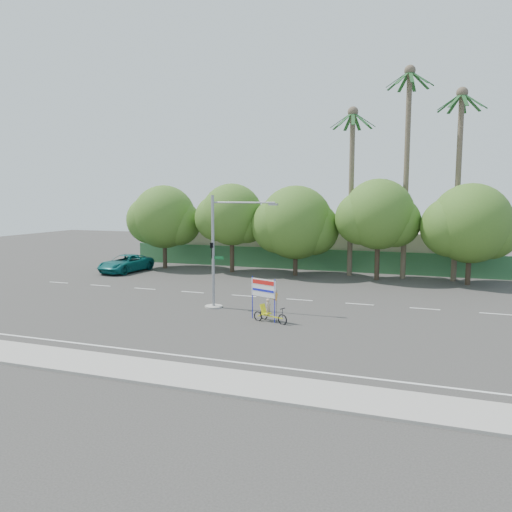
% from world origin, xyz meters
% --- Properties ---
extents(ground, '(120.00, 120.00, 0.00)m').
position_xyz_m(ground, '(0.00, 0.00, 0.00)').
color(ground, '#33302D').
rests_on(ground, ground).
extents(sidewalk_near, '(50.00, 2.40, 0.12)m').
position_xyz_m(sidewalk_near, '(0.00, -7.50, 0.06)').
color(sidewalk_near, gray).
rests_on(sidewalk_near, ground).
extents(fence, '(38.00, 0.08, 2.00)m').
position_xyz_m(fence, '(0.00, 21.50, 1.00)').
color(fence, '#336B3D').
rests_on(fence, ground).
extents(building_left, '(12.00, 8.00, 4.00)m').
position_xyz_m(building_left, '(-10.00, 26.00, 2.00)').
color(building_left, '#C3B59B').
rests_on(building_left, ground).
extents(building_right, '(14.00, 8.00, 3.60)m').
position_xyz_m(building_right, '(8.00, 26.00, 1.80)').
color(building_right, '#C3B59B').
rests_on(building_right, ground).
extents(tree_far_left, '(7.14, 6.00, 7.96)m').
position_xyz_m(tree_far_left, '(-14.05, 18.00, 4.76)').
color(tree_far_left, '#473828').
rests_on(tree_far_left, ground).
extents(tree_left, '(6.66, 5.60, 8.07)m').
position_xyz_m(tree_left, '(-7.05, 18.00, 5.06)').
color(tree_left, '#473828').
rests_on(tree_left, ground).
extents(tree_center, '(7.62, 6.40, 7.85)m').
position_xyz_m(tree_center, '(-1.05, 18.00, 4.47)').
color(tree_center, '#473828').
rests_on(tree_center, ground).
extents(tree_right, '(6.90, 5.80, 8.36)m').
position_xyz_m(tree_right, '(5.95, 18.00, 5.24)').
color(tree_right, '#473828').
rests_on(tree_right, ground).
extents(tree_far_right, '(7.38, 6.20, 7.94)m').
position_xyz_m(tree_far_right, '(12.95, 18.00, 4.64)').
color(tree_far_right, '#473828').
rests_on(tree_far_right, ground).
extents(palm_tall, '(3.73, 3.79, 17.45)m').
position_xyz_m(palm_tall, '(8.00, 19.50, 10.46)').
color(palm_tall, '#70604C').
rests_on(palm_tall, ground).
extents(palm_mid, '(3.73, 3.79, 15.45)m').
position_xyz_m(palm_mid, '(12.00, 19.50, 9.40)').
color(palm_mid, '#70604C').
rests_on(palm_mid, ground).
extents(palm_short, '(3.73, 3.79, 14.45)m').
position_xyz_m(palm_short, '(3.50, 19.50, 8.86)').
color(palm_short, '#70604C').
rests_on(palm_short, ground).
extents(traffic_signal, '(4.72, 1.10, 7.00)m').
position_xyz_m(traffic_signal, '(-2.20, 3.98, 2.92)').
color(traffic_signal, gray).
rests_on(traffic_signal, ground).
extents(trike_billboard, '(2.37, 1.12, 2.47)m').
position_xyz_m(trike_billboard, '(1.73, 1.82, 0.99)').
color(trike_billboard, black).
rests_on(trike_billboard, ground).
extents(pickup_truck, '(3.21, 5.93, 1.58)m').
position_xyz_m(pickup_truck, '(-16.18, 14.65, 0.79)').
color(pickup_truck, '#0D605F').
rests_on(pickup_truck, ground).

